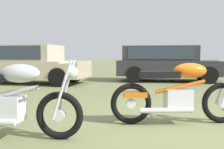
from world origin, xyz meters
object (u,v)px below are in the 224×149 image
motorcycle_orange (179,93)px  car_beige (22,61)px  car_charcoal (165,61)px  motorcycle_silver (8,101)px

motorcycle_orange → car_beige: size_ratio=0.42×
car_charcoal → motorcycle_silver: bearing=-106.6°
car_beige → motorcycle_orange: bearing=-42.8°
motorcycle_silver → car_beige: bearing=112.8°
motorcycle_orange → car_beige: (-2.88, 6.96, 0.35)m
car_beige → car_charcoal: 5.60m
motorcycle_silver → car_charcoal: size_ratio=0.43×
motorcycle_orange → car_charcoal: (2.71, 6.48, 0.35)m
motorcycle_silver → car_beige: 7.14m
car_charcoal → car_beige: bearing=-163.5°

